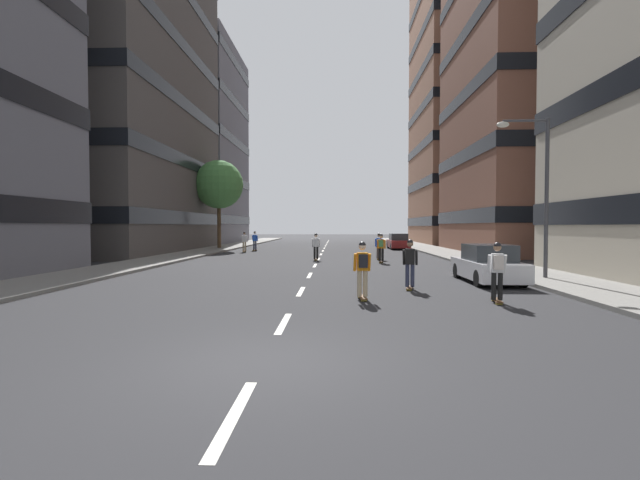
# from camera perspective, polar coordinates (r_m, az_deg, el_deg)

# --- Properties ---
(ground_plane) EXTENTS (171.77, 171.77, 0.00)m
(ground_plane) POSITION_cam_1_polar(r_m,az_deg,el_deg) (35.87, 0.16, -1.79)
(ground_plane) COLOR #28282B
(sidewalk_left) EXTENTS (3.36, 78.73, 0.14)m
(sidewalk_left) POSITION_cam_1_polar(r_m,az_deg,el_deg) (41.02, -13.97, -1.30)
(sidewalk_left) COLOR gray
(sidewalk_left) RESTS_ON ground_plane
(sidewalk_right) EXTENTS (3.36, 78.73, 0.14)m
(sidewalk_right) POSITION_cam_1_polar(r_m,az_deg,el_deg) (40.42, 14.86, -1.35)
(sidewalk_right) COLOR gray
(sidewalk_right) RESTS_ON ground_plane
(lane_markings) EXTENTS (0.16, 67.20, 0.01)m
(lane_markings) POSITION_cam_1_polar(r_m,az_deg,el_deg) (37.74, 0.26, -1.61)
(lane_markings) COLOR silver
(lane_markings) RESTS_ON ground_plane
(building_left_mid) EXTENTS (16.16, 21.52, 29.45)m
(building_left_mid) POSITION_cam_1_polar(r_m,az_deg,el_deg) (45.32, -27.06, 17.70)
(building_left_mid) COLOR #4C4744
(building_left_mid) RESTS_ON ground_plane
(building_left_far) EXTENTS (16.16, 16.51, 25.33)m
(building_left_far) POSITION_cam_1_polar(r_m,az_deg,el_deg) (62.30, -18.05, 11.42)
(building_left_far) COLOR slate
(building_left_far) RESTS_ON ground_plane
(building_right_mid) EXTENTS (16.16, 16.42, 30.25)m
(building_right_mid) POSITION_cam_1_polar(r_m,az_deg,el_deg) (44.36, 28.42, 18.58)
(building_right_mid) COLOR brown
(building_right_mid) RESTS_ON ground_plane
(building_right_far) EXTENTS (16.16, 16.73, 37.62)m
(building_right_far) POSITION_cam_1_polar(r_m,az_deg,el_deg) (62.86, 20.18, 17.05)
(building_right_far) COLOR #9E6B51
(building_right_far) RESTS_ON ground_plane
(parked_car_near) EXTENTS (1.82, 4.40, 1.52)m
(parked_car_near) POSITION_cam_1_polar(r_m,az_deg,el_deg) (18.94, 20.74, -3.01)
(parked_car_near) COLOR silver
(parked_car_near) RESTS_ON ground_plane
(parked_car_mid) EXTENTS (1.82, 4.40, 1.52)m
(parked_car_mid) POSITION_cam_1_polar(r_m,az_deg,el_deg) (43.95, 10.01, -0.25)
(parked_car_mid) COLOR maroon
(parked_car_mid) RESTS_ON ground_plane
(street_tree_near) EXTENTS (4.66, 4.66, 8.46)m
(street_tree_near) POSITION_cam_1_polar(r_m,az_deg,el_deg) (44.28, -12.86, 6.94)
(street_tree_near) COLOR #4C3823
(street_tree_near) RESTS_ON sidewalk_left
(streetlamp_right) EXTENTS (2.13, 0.30, 6.50)m
(streetlamp_right) POSITION_cam_1_polar(r_m,az_deg,el_deg) (20.33, 26.16, 6.95)
(streetlamp_right) COLOR #3F3F44
(streetlamp_right) RESTS_ON sidewalk_right
(skater_0) EXTENTS (0.57, 0.92, 1.78)m
(skater_0) POSITION_cam_1_polar(r_m,az_deg,el_deg) (16.04, 11.48, -2.75)
(skater_0) COLOR brown
(skater_0) RESTS_ON ground_plane
(skater_1) EXTENTS (0.56, 0.92, 1.78)m
(skater_1) POSITION_cam_1_polar(r_m,az_deg,el_deg) (40.85, -8.37, 0.01)
(skater_1) COLOR brown
(skater_1) RESTS_ON ground_plane
(skater_2) EXTENTS (0.55, 0.91, 1.78)m
(skater_2) POSITION_cam_1_polar(r_m,az_deg,el_deg) (13.57, 5.47, -3.42)
(skater_2) COLOR brown
(skater_2) RESTS_ON ground_plane
(skater_3) EXTENTS (0.53, 0.90, 1.78)m
(skater_3) POSITION_cam_1_polar(r_m,az_deg,el_deg) (29.12, -0.52, -0.69)
(skater_3) COLOR brown
(skater_3) RESTS_ON ground_plane
(skater_4) EXTENTS (0.57, 0.92, 1.78)m
(skater_4) POSITION_cam_1_polar(r_m,az_deg,el_deg) (29.90, 7.58, -0.64)
(skater_4) COLOR brown
(skater_4) RESTS_ON ground_plane
(skater_5) EXTENTS (0.54, 0.91, 1.78)m
(skater_5) POSITION_cam_1_polar(r_m,az_deg,el_deg) (38.81, -9.68, -0.09)
(skater_5) COLOR brown
(skater_5) RESTS_ON ground_plane
(skater_6) EXTENTS (0.56, 0.92, 1.78)m
(skater_6) POSITION_cam_1_polar(r_m,az_deg,el_deg) (13.94, 21.81, -3.41)
(skater_6) COLOR brown
(skater_6) RESTS_ON ground_plane
(skater_7) EXTENTS (0.56, 0.92, 1.78)m
(skater_7) POSITION_cam_1_polar(r_m,az_deg,el_deg) (27.22, 7.86, -0.81)
(skater_7) COLOR brown
(skater_7) RESTS_ON ground_plane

